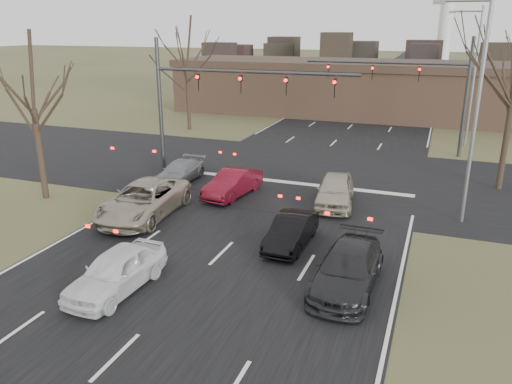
% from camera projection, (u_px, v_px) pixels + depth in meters
% --- Properties ---
extents(ground, '(360.00, 360.00, 0.00)m').
position_uv_depth(ground, '(186.00, 289.00, 17.19)').
color(ground, '#404826').
rests_on(ground, ground).
extents(road_main, '(14.00, 300.00, 0.02)m').
position_uv_depth(road_main, '(388.00, 90.00, 70.48)').
color(road_main, black).
rests_on(road_main, ground).
extents(road_cross, '(200.00, 14.00, 0.02)m').
position_uv_depth(road_cross, '(302.00, 174.00, 30.51)').
color(road_cross, black).
rests_on(road_cross, ground).
extents(building, '(42.40, 10.40, 5.30)m').
position_uv_depth(building, '(385.00, 89.00, 49.43)').
color(building, brown).
rests_on(building, ground).
extents(mast_arm_near, '(12.12, 0.24, 8.00)m').
position_uv_depth(mast_arm_near, '(208.00, 90.00, 28.87)').
color(mast_arm_near, '#383A3D').
rests_on(mast_arm_near, ground).
extents(mast_arm_far, '(11.12, 0.24, 8.00)m').
position_uv_depth(mast_arm_far, '(423.00, 81.00, 33.97)').
color(mast_arm_far, '#383A3D').
rests_on(mast_arm_far, ground).
extents(streetlight_right_near, '(2.34, 0.25, 10.00)m').
position_uv_depth(streetlight_right_near, '(474.00, 100.00, 21.36)').
color(streetlight_right_near, gray).
rests_on(streetlight_right_near, ground).
extents(streetlight_right_far, '(2.34, 0.25, 10.00)m').
position_uv_depth(streetlight_right_far, '(472.00, 70.00, 36.30)').
color(streetlight_right_far, gray).
rests_on(streetlight_right_far, ground).
extents(tree_left_near, '(5.10, 5.10, 8.50)m').
position_uv_depth(tree_left_near, '(28.00, 70.00, 24.27)').
color(tree_left_near, black).
rests_on(tree_left_near, ground).
extents(tree_left_far, '(5.70, 5.70, 9.50)m').
position_uv_depth(tree_left_far, '(186.00, 42.00, 41.40)').
color(tree_left_far, black).
rests_on(tree_left_far, ground).
extents(car_silver_suv, '(3.09, 6.01, 1.62)m').
position_uv_depth(car_silver_suv, '(144.00, 200.00, 23.52)').
color(car_silver_suv, '#A09781').
rests_on(car_silver_suv, ground).
extents(car_white_sedan, '(1.88, 4.31, 1.45)m').
position_uv_depth(car_white_sedan, '(116.00, 271.00, 16.91)').
color(car_white_sedan, silver).
rests_on(car_white_sedan, ground).
extents(car_black_hatch, '(1.40, 3.88, 1.27)m').
position_uv_depth(car_black_hatch, '(291.00, 231.00, 20.42)').
color(car_black_hatch, black).
rests_on(car_black_hatch, ground).
extents(car_charcoal_sedan, '(2.09, 4.92, 1.41)m').
position_uv_depth(car_charcoal_sedan, '(348.00, 269.00, 17.06)').
color(car_charcoal_sedan, black).
rests_on(car_charcoal_sedan, ground).
extents(car_grey_ahead, '(1.70, 4.14, 1.20)m').
position_uv_depth(car_grey_ahead, '(180.00, 172.00, 28.84)').
color(car_grey_ahead, gray).
rests_on(car_grey_ahead, ground).
extents(car_red_ahead, '(2.02, 4.36, 1.38)m').
position_uv_depth(car_red_ahead, '(233.00, 183.00, 26.43)').
color(car_red_ahead, '#5D0D19').
rests_on(car_red_ahead, ground).
extents(car_silver_ahead, '(2.42, 4.72, 1.54)m').
position_uv_depth(car_silver_ahead, '(335.00, 190.00, 25.05)').
color(car_silver_ahead, '#AEA48C').
rests_on(car_silver_ahead, ground).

